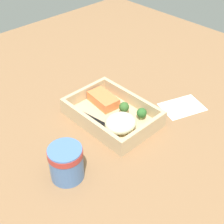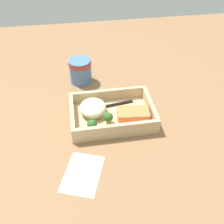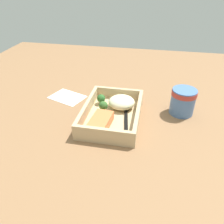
{
  "view_description": "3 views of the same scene",
  "coord_description": "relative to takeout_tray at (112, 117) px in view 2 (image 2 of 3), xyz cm",
  "views": [
    {
      "loc": [
        52.57,
        -50.33,
        60.2
      ],
      "look_at": [
        0.0,
        0.0,
        2.7
      ],
      "focal_mm": 50.0,
      "sensor_mm": 36.0,
      "label": 1
    },
    {
      "loc": [
        10.05,
        62.2,
        57.95
      ],
      "look_at": [
        0.0,
        0.0,
        2.7
      ],
      "focal_mm": 42.0,
      "sensor_mm": 36.0,
      "label": 2
    },
    {
      "loc": [
        -59.67,
        -11.78,
        42.45
      ],
      "look_at": [
        0.0,
        0.0,
        2.7
      ],
      "focal_mm": 35.0,
      "sensor_mm": 36.0,
      "label": 3
    }
  ],
  "objects": [
    {
      "name": "salmon_fillet",
      "position": [
        -6.4,
        2.35,
        2.14
      ],
      "size": [
        10.52,
        6.71,
        3.09
      ],
      "primitive_type": "cube",
      "rotation": [
        0.0,
        0.0,
        -0.11
      ],
      "color": "#F07741",
      "rests_on": "takeout_tray"
    },
    {
      "name": "broccoli_floret_1",
      "position": [
        6.97,
        5.4,
        2.72
      ],
      "size": [
        3.01,
        3.01,
        3.71
      ],
      "color": "#86A560",
      "rests_on": "takeout_tray"
    },
    {
      "name": "tray_rim",
      "position": [
        0.0,
        0.0,
        2.58
      ],
      "size": [
        26.39,
        18.43,
        3.96
      ],
      "color": "tan",
      "rests_on": "takeout_tray"
    },
    {
      "name": "receipt_slip",
      "position": [
        11.16,
        20.26,
        -0.48
      ],
      "size": [
        13.19,
        15.49,
        0.24
      ],
      "primitive_type": "cube",
      "rotation": [
        0.0,
        0.0,
        -0.35
      ],
      "color": "white",
      "rests_on": "ground_plane"
    },
    {
      "name": "mashed_potatoes",
      "position": [
        5.9,
        -2.27,
        2.75
      ],
      "size": [
        8.59,
        9.28,
        4.3
      ],
      "primitive_type": "ellipsoid",
      "color": "beige",
      "rests_on": "takeout_tray"
    },
    {
      "name": "broccoli_floret_2",
      "position": [
        1.74,
        3.35,
        3.05
      ],
      "size": [
        3.05,
        3.05,
        4.1
      ],
      "color": "#7FA35B",
      "rests_on": "takeout_tray"
    },
    {
      "name": "fork",
      "position": [
        0.77,
        -4.64,
        0.82
      ],
      "size": [
        15.87,
        3.93,
        0.44
      ],
      "color": "black",
      "rests_on": "takeout_tray"
    },
    {
      "name": "paper_cup",
      "position": [
        8.32,
        -23.09,
        4.49
      ],
      "size": [
        8.43,
        8.43,
        9.11
      ],
      "color": "#4B72AE",
      "rests_on": "ground_plane"
    },
    {
      "name": "takeout_tray",
      "position": [
        0.0,
        0.0,
        0.0
      ],
      "size": [
        26.39,
        18.43,
        1.2
      ],
      "primitive_type": "cube",
      "color": "tan",
      "rests_on": "ground_plane"
    },
    {
      "name": "ground_plane",
      "position": [
        0.0,
        0.0,
        -1.6
      ],
      "size": [
        160.0,
        160.0,
        2.0
      ],
      "primitive_type": "cube",
      "color": "olive"
    }
  ]
}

